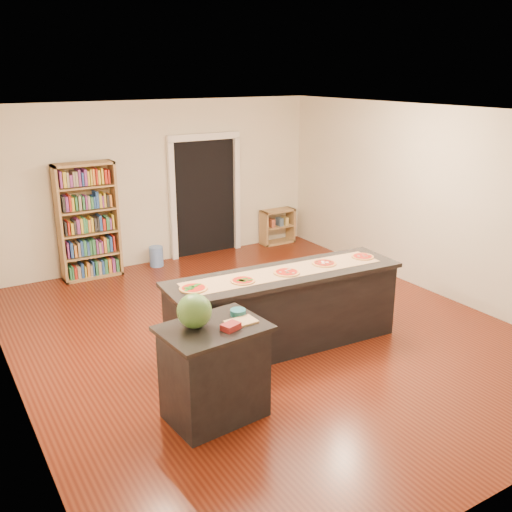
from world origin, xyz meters
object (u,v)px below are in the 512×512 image
bookshelf (88,221)px  low_shelf (277,226)px  waste_bin (156,256)px  kitchen_island (284,310)px  watermelon (194,311)px  side_counter (214,372)px

bookshelf → low_shelf: 3.73m
bookshelf → waste_bin: bookshelf is taller
kitchen_island → bookshelf: (-1.31, 3.72, 0.46)m
watermelon → waste_bin: bearing=73.0°
kitchen_island → watermelon: bearing=-149.0°
kitchen_island → side_counter: 1.69m
low_shelf → waste_bin: 2.57m
watermelon → side_counter: bearing=-26.5°
kitchen_island → watermelon: (-1.58, -0.83, 0.65)m
side_counter → low_shelf: 6.00m
side_counter → low_shelf: bearing=45.9°
bookshelf → waste_bin: (1.11, -0.04, -0.77)m
low_shelf → watermelon: 6.09m
low_shelf → waste_bin: (-2.57, -0.06, -0.16)m
side_counter → bookshelf: size_ratio=0.52×
side_counter → waste_bin: 4.75m
waste_bin → kitchen_island: bearing=-86.8°
kitchen_island → bookshelf: 3.97m
side_counter → waste_bin: (1.22, 4.58, -0.32)m
waste_bin → watermelon: 4.81m
side_counter → low_shelf: side_counter is taller
waste_bin → side_counter: bearing=-104.9°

